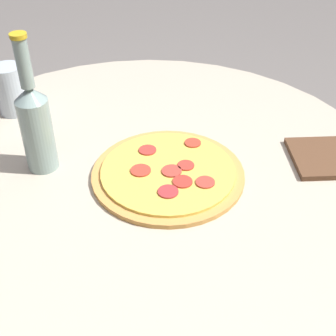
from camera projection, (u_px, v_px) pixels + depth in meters
table at (146, 229)px, 1.09m from camera, size 1.05×1.05×0.70m
pizza at (168, 173)px, 0.94m from camera, size 0.31×0.31×0.02m
beer_bottle at (36, 123)px, 0.91m from camera, size 0.06×0.06×0.29m
drinking_glass at (11, 90)px, 1.12m from camera, size 0.07×0.07×0.12m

